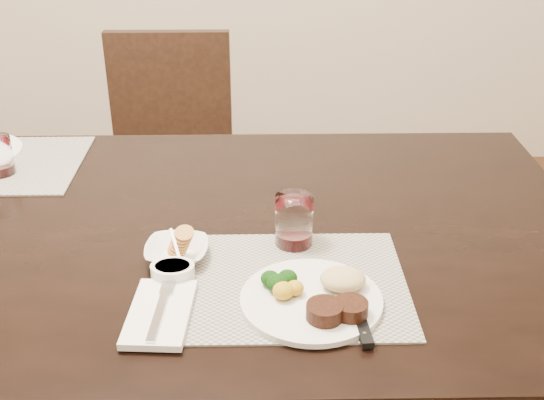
{
  "coord_description": "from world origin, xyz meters",
  "views": [
    {
      "loc": [
        0.31,
        -1.23,
        1.46
      ],
      "look_at": [
        0.33,
        -0.02,
        0.82
      ],
      "focal_mm": 45.0,
      "sensor_mm": 36.0,
      "label": 1
    }
  ],
  "objects_px": {
    "cracker_bowl": "(177,251)",
    "wine_glass_near": "(294,223)",
    "dinner_plate": "(318,297)",
    "chair_far": "(170,154)",
    "steak_knife": "(360,317)"
  },
  "relations": [
    {
      "from": "cracker_bowl",
      "to": "wine_glass_near",
      "type": "bearing_deg",
      "value": 13.1
    },
    {
      "from": "dinner_plate",
      "to": "cracker_bowl",
      "type": "xyz_separation_m",
      "value": [
        -0.26,
        0.15,
        0.0
      ]
    },
    {
      "from": "chair_far",
      "to": "cracker_bowl",
      "type": "relative_size",
      "value": 7.26
    },
    {
      "from": "cracker_bowl",
      "to": "dinner_plate",
      "type": "bearing_deg",
      "value": -30.01
    },
    {
      "from": "chair_far",
      "to": "wine_glass_near",
      "type": "height_order",
      "value": "chair_far"
    },
    {
      "from": "dinner_plate",
      "to": "wine_glass_near",
      "type": "bearing_deg",
      "value": 106.86
    },
    {
      "from": "steak_knife",
      "to": "wine_glass_near",
      "type": "xyz_separation_m",
      "value": [
        -0.1,
        0.25,
        0.04
      ]
    },
    {
      "from": "cracker_bowl",
      "to": "chair_far",
      "type": "bearing_deg",
      "value": 98.09
    },
    {
      "from": "dinner_plate",
      "to": "steak_knife",
      "type": "bearing_deg",
      "value": -26.94
    },
    {
      "from": "chair_far",
      "to": "steak_knife",
      "type": "xyz_separation_m",
      "value": [
        0.47,
        -1.26,
        0.26
      ]
    },
    {
      "from": "wine_glass_near",
      "to": "cracker_bowl",
      "type": "bearing_deg",
      "value": -166.9
    },
    {
      "from": "dinner_plate",
      "to": "steak_knife",
      "type": "xyz_separation_m",
      "value": [
        0.07,
        -0.05,
        -0.01
      ]
    },
    {
      "from": "chair_far",
      "to": "steak_knife",
      "type": "bearing_deg",
      "value": -69.35
    },
    {
      "from": "chair_far",
      "to": "wine_glass_near",
      "type": "xyz_separation_m",
      "value": [
        0.37,
        -1.01,
        0.3
      ]
    },
    {
      "from": "dinner_plate",
      "to": "cracker_bowl",
      "type": "bearing_deg",
      "value": 157.67
    }
  ]
}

